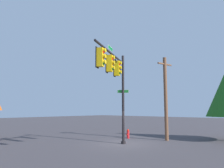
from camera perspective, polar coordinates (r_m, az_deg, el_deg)
ground_plane at (r=17.46m, az=3.01°, el=-15.43°), size 120.00×120.00×0.00m
signal_pole_assembly at (r=15.14m, az=0.76°, el=2.34°), size 5.84×3.00×6.99m
utility_pole at (r=19.63m, az=13.94°, el=-3.31°), size 1.79×0.47×7.28m
fire_hydrant at (r=20.54m, az=4.24°, el=-12.95°), size 0.33×0.24×0.83m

